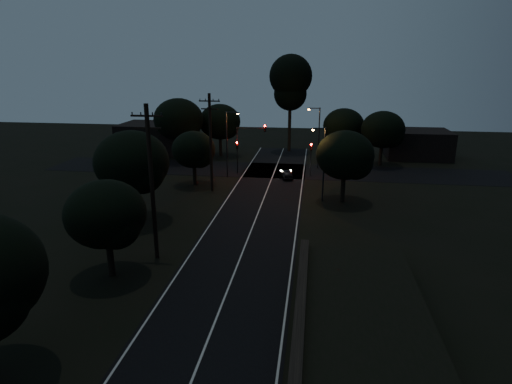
# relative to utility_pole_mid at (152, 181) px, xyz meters

# --- Properties ---
(road_surface) EXTENTS (60.00, 70.00, 0.03)m
(road_surface) POSITION_rel_utility_pole_mid_xyz_m (6.00, 16.12, -5.73)
(road_surface) COLOR black
(road_surface) RESTS_ON ground
(utility_pole_mid) EXTENTS (2.20, 0.30, 11.00)m
(utility_pole_mid) POSITION_rel_utility_pole_mid_xyz_m (0.00, 0.00, 0.00)
(utility_pole_mid) COLOR black
(utility_pole_mid) RESTS_ON ground
(utility_pole_far) EXTENTS (2.20, 0.30, 10.50)m
(utility_pole_far) POSITION_rel_utility_pole_mid_xyz_m (0.00, 17.00, -0.25)
(utility_pole_far) COLOR black
(utility_pole_far) RESTS_ON ground
(tree_left_b) EXTENTS (5.13, 5.13, 6.53)m
(tree_left_b) POSITION_rel_utility_pole_mid_xyz_m (-1.82, -3.10, -1.51)
(tree_left_b) COLOR black
(tree_left_b) RESTS_ON ground
(tree_left_c) EXTENTS (6.39, 6.39, 8.07)m
(tree_left_c) POSITION_rel_utility_pole_mid_xyz_m (-4.27, 6.87, -0.52)
(tree_left_c) COLOR black
(tree_left_c) RESTS_ON ground
(tree_left_d) EXTENTS (4.90, 4.90, 6.21)m
(tree_left_d) POSITION_rel_utility_pole_mid_xyz_m (-2.33, 18.90, -1.72)
(tree_left_d) COLOR black
(tree_left_d) RESTS_ON ground
(tree_far_nw) EXTENTS (6.09, 6.09, 7.72)m
(tree_far_nw) POSITION_rel_utility_pole_mid_xyz_m (-2.78, 34.88, -0.74)
(tree_far_nw) COLOR black
(tree_far_nw) RESTS_ON ground
(tree_far_w) EXTENTS (6.91, 6.91, 8.81)m
(tree_far_w) POSITION_rel_utility_pole_mid_xyz_m (-7.76, 30.86, -0.01)
(tree_far_w) COLOR black
(tree_far_w) RESTS_ON ground
(tree_far_ne) EXTENTS (5.81, 5.81, 7.34)m
(tree_far_ne) POSITION_rel_utility_pole_mid_xyz_m (15.21, 34.88, -0.99)
(tree_far_ne) COLOR black
(tree_far_ne) RESTS_ON ground
(tree_far_e) EXTENTS (5.81, 5.81, 7.37)m
(tree_far_e) POSITION_rel_utility_pole_mid_xyz_m (20.21, 31.88, -0.97)
(tree_far_e) COLOR black
(tree_far_e) RESTS_ON ground
(tree_right_a) EXTENTS (5.69, 5.69, 7.24)m
(tree_right_a) POSITION_rel_utility_pole_mid_xyz_m (14.20, 14.88, -1.05)
(tree_right_a) COLOR black
(tree_right_a) RESTS_ON ground
(tall_pine) EXTENTS (6.50, 6.50, 14.77)m
(tall_pine) POSITION_rel_utility_pole_mid_xyz_m (7.00, 40.00, 4.91)
(tall_pine) COLOR black
(tall_pine) RESTS_ON ground
(building_left) EXTENTS (10.00, 8.00, 4.40)m
(building_left) POSITION_rel_utility_pole_mid_xyz_m (-14.00, 37.00, -3.54)
(building_left) COLOR black
(building_left) RESTS_ON ground
(building_right) EXTENTS (9.00, 7.00, 4.00)m
(building_right) POSITION_rel_utility_pole_mid_xyz_m (26.00, 38.00, -3.74)
(building_right) COLOR black
(building_right) RESTS_ON ground
(signal_left) EXTENTS (0.28, 0.35, 4.10)m
(signal_left) POSITION_rel_utility_pole_mid_xyz_m (1.40, 24.99, -2.90)
(signal_left) COLOR black
(signal_left) RESTS_ON ground
(signal_right) EXTENTS (0.28, 0.35, 4.10)m
(signal_right) POSITION_rel_utility_pole_mid_xyz_m (10.60, 24.99, -2.90)
(signal_right) COLOR black
(signal_right) RESTS_ON ground
(signal_mast) EXTENTS (3.70, 0.35, 6.25)m
(signal_mast) POSITION_rel_utility_pole_mid_xyz_m (3.09, 24.99, -1.40)
(signal_mast) COLOR black
(signal_mast) RESTS_ON ground
(streetlight_a) EXTENTS (1.66, 0.26, 8.00)m
(streetlight_a) POSITION_rel_utility_pole_mid_xyz_m (0.69, 23.00, -1.10)
(streetlight_a) COLOR black
(streetlight_a) RESTS_ON ground
(streetlight_b) EXTENTS (1.66, 0.26, 8.00)m
(streetlight_b) POSITION_rel_utility_pole_mid_xyz_m (11.31, 29.00, -1.10)
(streetlight_b) COLOR black
(streetlight_b) RESTS_ON ground
(streetlight_c) EXTENTS (1.46, 0.26, 7.50)m
(streetlight_c) POSITION_rel_utility_pole_mid_xyz_m (11.83, 15.00, -1.39)
(streetlight_c) COLOR black
(streetlight_c) RESTS_ON ground
(car) EXTENTS (1.81, 3.38, 1.09)m
(car) POSITION_rel_utility_pole_mid_xyz_m (7.84, 23.34, -5.19)
(car) COLOR black
(car) RESTS_ON ground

